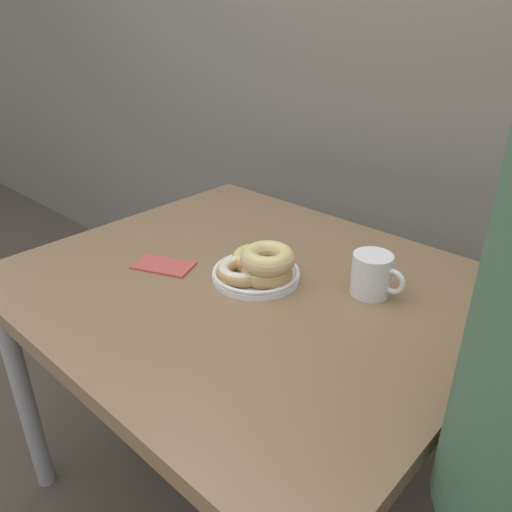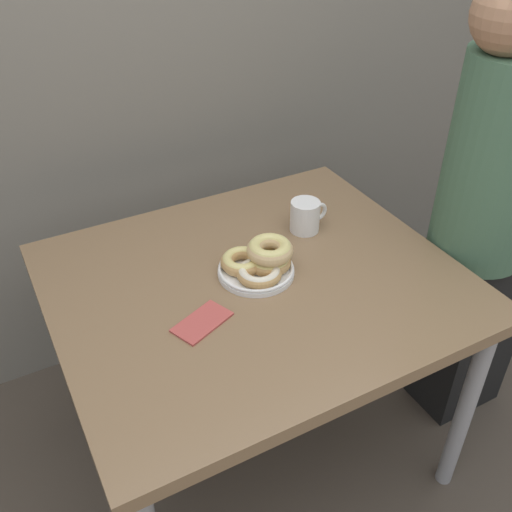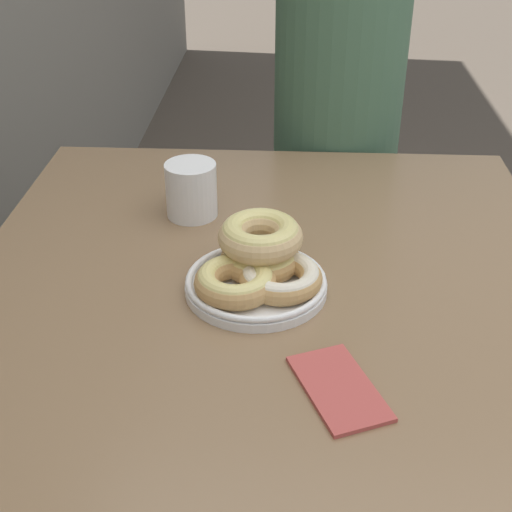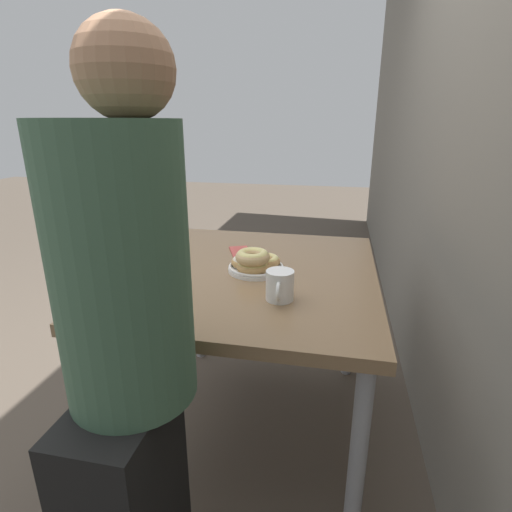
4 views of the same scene
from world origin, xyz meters
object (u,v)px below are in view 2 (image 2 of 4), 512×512
(dining_table, at_px, (256,299))
(coffee_mug, at_px, (306,216))
(donut_plate, at_px, (260,262))
(person_figure, at_px, (485,228))
(napkin, at_px, (202,322))

(dining_table, relative_size, coffee_mug, 8.61)
(donut_plate, height_order, person_figure, person_figure)
(donut_plate, relative_size, napkin, 1.41)
(napkin, bearing_deg, coffee_mug, 27.96)
(dining_table, bearing_deg, coffee_mug, 29.86)
(dining_table, height_order, person_figure, person_figure)
(coffee_mug, height_order, napkin, coffee_mug)
(coffee_mug, relative_size, napkin, 0.75)
(dining_table, xyz_separation_m, napkin, (-0.20, -0.10, 0.08))
(donut_plate, height_order, napkin, donut_plate)
(donut_plate, xyz_separation_m, person_figure, (0.69, -0.15, -0.02))
(coffee_mug, distance_m, person_figure, 0.54)
(person_figure, xyz_separation_m, napkin, (-0.91, 0.04, -0.02))
(dining_table, relative_size, person_figure, 0.74)
(dining_table, xyz_separation_m, coffee_mug, (0.25, 0.14, 0.12))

